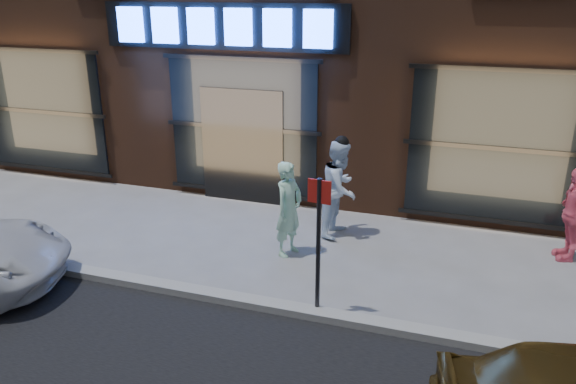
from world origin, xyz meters
name	(u,v)px	position (x,y,z in m)	size (l,w,h in m)	color
ground	(147,287)	(0.00, 0.00, 0.00)	(90.00, 90.00, 0.00)	slate
curb	(146,283)	(0.00, 0.00, 0.06)	(60.00, 0.25, 0.12)	gray
man_bowtie	(289,209)	(1.71, 1.79, 0.82)	(0.60, 0.39, 1.64)	#B9F3DC
man_cap	(340,188)	(2.34, 2.87, 0.90)	(0.87, 0.68, 1.79)	white
passerby	(573,214)	(6.23, 3.09, 0.81)	(0.94, 0.39, 1.61)	#F7667F
sign_post	(319,235)	(2.69, 0.10, 1.22)	(0.32, 0.07, 2.02)	#262628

